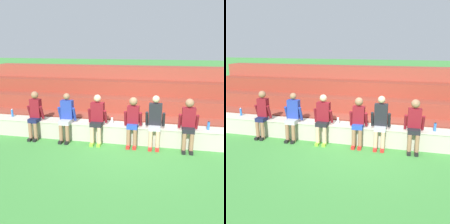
# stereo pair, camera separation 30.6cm
# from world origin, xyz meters

# --- Properties ---
(ground_plane) EXTENTS (80.00, 80.00, 0.00)m
(ground_plane) POSITION_xyz_m (0.00, 0.00, 0.00)
(ground_plane) COLOR #428E3D
(stone_seating_wall) EXTENTS (9.92, 0.52, 0.55)m
(stone_seating_wall) POSITION_xyz_m (0.00, 0.24, 0.29)
(stone_seating_wall) COLOR #B7AF9E
(stone_seating_wall) RESTS_ON ground
(brick_bleachers) EXTENTS (12.59, 2.96, 1.95)m
(brick_bleachers) POSITION_xyz_m (0.00, 2.68, 0.73)
(brick_bleachers) COLOR brown
(brick_bleachers) RESTS_ON ground
(person_far_left) EXTENTS (0.49, 0.54, 1.45)m
(person_far_left) POSITION_xyz_m (-2.97, -0.01, 0.78)
(person_far_left) COLOR #996B4C
(person_far_left) RESTS_ON ground
(person_left_of_center) EXTENTS (0.53, 0.57, 1.42)m
(person_left_of_center) POSITION_xyz_m (-1.98, 0.01, 0.76)
(person_left_of_center) COLOR #996B4C
(person_left_of_center) RESTS_ON ground
(person_center) EXTENTS (0.55, 0.51, 1.43)m
(person_center) POSITION_xyz_m (-1.04, -0.01, 0.77)
(person_center) COLOR #DBAD89
(person_center) RESTS_ON ground
(person_right_of_center) EXTENTS (0.51, 0.51, 1.39)m
(person_right_of_center) POSITION_xyz_m (-0.01, -0.01, 0.76)
(person_right_of_center) COLOR #996B4C
(person_right_of_center) RESTS_ON ground
(person_far_right) EXTENTS (0.53, 0.49, 1.47)m
(person_far_right) POSITION_xyz_m (0.60, -0.02, 0.79)
(person_far_right) COLOR #DBAD89
(person_far_right) RESTS_ON ground
(person_rightmost_edge) EXTENTS (0.53, 0.57, 1.42)m
(person_rightmost_edge) POSITION_xyz_m (1.49, -0.01, 0.77)
(person_rightmost_edge) COLOR #996B4C
(person_rightmost_edge) RESTS_ON ground
(water_bottle_near_right) EXTENTS (0.07, 0.07, 0.25)m
(water_bottle_near_right) POSITION_xyz_m (-3.94, 0.30, 0.66)
(water_bottle_near_right) COLOR blue
(water_bottle_near_right) RESTS_ON stone_seating_wall
(water_bottle_near_left) EXTENTS (0.06, 0.06, 0.22)m
(water_bottle_near_left) POSITION_xyz_m (-0.65, 0.21, 0.65)
(water_bottle_near_left) COLOR silver
(water_bottle_near_left) RESTS_ON stone_seating_wall
(water_bottle_mid_right) EXTENTS (0.07, 0.07, 0.24)m
(water_bottle_mid_right) POSITION_xyz_m (2.04, 0.21, 0.66)
(water_bottle_mid_right) COLOR blue
(water_bottle_mid_right) RESTS_ON stone_seating_wall
(plastic_cup_left_end) EXTENTS (0.09, 0.09, 0.12)m
(plastic_cup_left_end) POSITION_xyz_m (-3.28, 0.29, 0.61)
(plastic_cup_left_end) COLOR red
(plastic_cup_left_end) RESTS_ON stone_seating_wall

